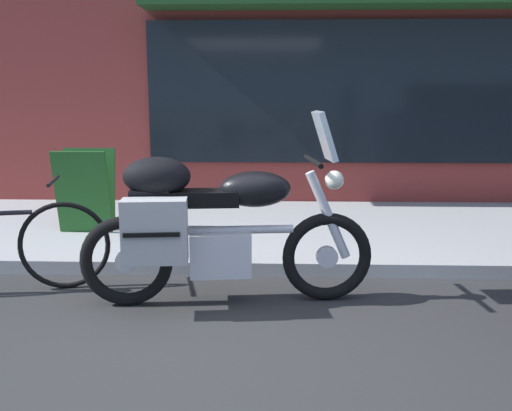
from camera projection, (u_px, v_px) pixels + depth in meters
The scene contains 3 objects.
ground_plane at pixel (209, 348), 3.44m from camera, with size 80.00×80.00×0.00m, color #2C2C2C.
touring_motorcycle at pixel (210, 224), 4.03m from camera, with size 2.15×0.81×1.41m.
sandwich_board_sign at pixel (86, 191), 5.79m from camera, with size 0.55×0.40×0.85m.
Camera 1 is at (0.39, -3.19, 1.53)m, focal length 39.28 mm.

